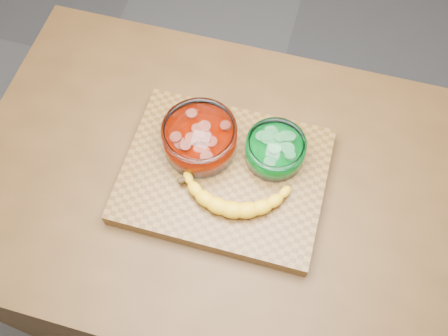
# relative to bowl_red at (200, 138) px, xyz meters

# --- Properties ---
(ground) EXTENTS (3.50, 3.50, 0.00)m
(ground) POSITION_rel_bowl_red_xyz_m (0.07, -0.05, -0.98)
(ground) COLOR #55565A
(ground) RESTS_ON ground
(counter) EXTENTS (1.20, 0.80, 0.90)m
(counter) POSITION_rel_bowl_red_xyz_m (0.07, -0.05, -0.53)
(counter) COLOR #4E3217
(counter) RESTS_ON ground
(cutting_board) EXTENTS (0.45, 0.35, 0.04)m
(cutting_board) POSITION_rel_bowl_red_xyz_m (0.07, -0.05, -0.06)
(cutting_board) COLOR brown
(cutting_board) RESTS_ON counter
(bowl_red) EXTENTS (0.17, 0.17, 0.08)m
(bowl_red) POSITION_rel_bowl_red_xyz_m (0.00, 0.00, 0.00)
(bowl_red) COLOR white
(bowl_red) RESTS_ON cutting_board
(bowl_green) EXTENTS (0.13, 0.13, 0.06)m
(bowl_green) POSITION_rel_bowl_red_xyz_m (0.17, 0.02, -0.01)
(bowl_green) COLOR white
(bowl_green) RESTS_ON cutting_board
(banana) EXTENTS (0.27, 0.13, 0.04)m
(banana) POSITION_rel_bowl_red_xyz_m (0.11, -0.10, -0.02)
(banana) COLOR yellow
(banana) RESTS_ON cutting_board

